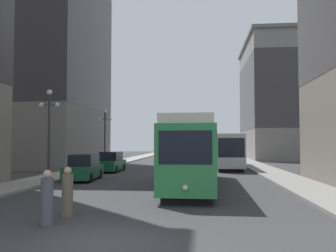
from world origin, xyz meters
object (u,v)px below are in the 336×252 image
(pedestrian_crossing_near, at_px, (47,200))
(lamp_post_left_far, at_px, (105,129))
(pedestrian_crossing_far, at_px, (67,193))
(parked_car_left_near, at_px, (84,168))
(parked_car_left_mid, at_px, (111,162))
(streetcar, at_px, (192,152))
(lamp_post_left_near, at_px, (49,121))
(transit_bus, at_px, (228,149))

(pedestrian_crossing_near, xyz_separation_m, lamp_post_left_far, (-5.27, 25.81, 3.25))
(pedestrian_crossing_far, xyz_separation_m, lamp_post_left_far, (-5.40, 24.39, 3.25))
(parked_car_left_near, xyz_separation_m, pedestrian_crossing_near, (3.37, -13.54, -0.02))
(parked_car_left_near, relative_size, parked_car_left_mid, 0.99)
(streetcar, height_order, parked_car_left_mid, streetcar)
(parked_car_left_near, distance_m, pedestrian_crossing_far, 12.62)
(parked_car_left_near, relative_size, pedestrian_crossing_near, 2.66)
(parked_car_left_near, bearing_deg, lamp_post_left_far, 95.61)
(pedestrian_crossing_near, relative_size, lamp_post_left_near, 0.29)
(streetcar, xyz_separation_m, lamp_post_left_far, (-9.62, 15.17, 1.98))
(transit_bus, relative_size, pedestrian_crossing_near, 6.93)
(lamp_post_left_far, bearing_deg, parked_car_left_mid, -68.19)
(parked_car_left_near, height_order, pedestrian_crossing_near, parked_car_left_near)
(pedestrian_crossing_far, bearing_deg, lamp_post_left_far, 17.73)
(streetcar, distance_m, lamp_post_left_far, 18.07)
(lamp_post_left_far, bearing_deg, pedestrian_crossing_far, -77.53)
(transit_bus, bearing_deg, lamp_post_left_near, -129.91)
(transit_bus, height_order, parked_car_left_near, transit_bus)
(streetcar, xyz_separation_m, parked_car_left_near, (-7.72, 2.90, -1.26))
(transit_bus, xyz_separation_m, parked_car_left_near, (-11.02, -13.09, -1.10))
(parked_car_left_mid, xyz_separation_m, lamp_post_left_near, (-1.90, -9.10, 3.25))
(lamp_post_left_near, bearing_deg, transit_bus, 48.66)
(streetcar, relative_size, pedestrian_crossing_far, 8.00)
(transit_bus, distance_m, parked_car_left_mid, 12.40)
(transit_bus, bearing_deg, streetcar, -100.20)
(pedestrian_crossing_near, relative_size, pedestrian_crossing_far, 1.00)
(streetcar, height_order, pedestrian_crossing_near, streetcar)
(pedestrian_crossing_near, height_order, lamp_post_left_far, lamp_post_left_far)
(pedestrian_crossing_near, height_order, pedestrian_crossing_far, pedestrian_crossing_far)
(parked_car_left_mid, distance_m, pedestrian_crossing_far, 19.95)
(parked_car_left_mid, xyz_separation_m, pedestrian_crossing_far, (3.50, -19.64, -0.02))
(transit_bus, height_order, pedestrian_crossing_near, transit_bus)
(parked_car_left_near, height_order, parked_car_left_mid, same)
(parked_car_left_mid, bearing_deg, pedestrian_crossing_far, -79.23)
(pedestrian_crossing_near, bearing_deg, transit_bus, 150.17)
(lamp_post_left_near, distance_m, lamp_post_left_far, 13.85)
(streetcar, bearing_deg, pedestrian_crossing_far, -113.69)
(parked_car_left_near, xyz_separation_m, lamp_post_left_near, (-1.90, -1.58, 3.25))
(lamp_post_left_near, bearing_deg, streetcar, -7.81)
(parked_car_left_near, bearing_deg, parked_car_left_mid, 86.79)
(pedestrian_crossing_far, bearing_deg, streetcar, -19.37)
(streetcar, xyz_separation_m, transit_bus, (3.29, 16.00, -0.15))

